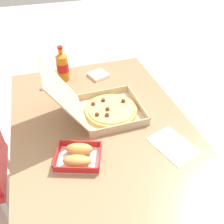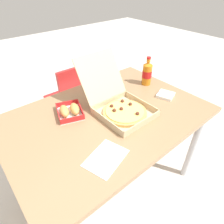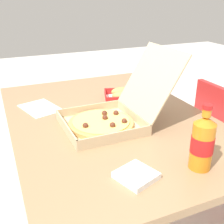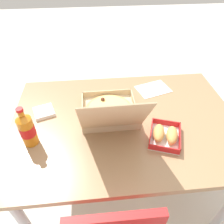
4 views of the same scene
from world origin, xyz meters
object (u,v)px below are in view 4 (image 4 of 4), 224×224
object	(u,v)px
pizza_box_open	(110,111)
paper_menu	(153,89)
bread_side_box	(165,135)
napkin_pile	(44,112)
cola_bottle	(27,129)

from	to	relation	value
pizza_box_open	paper_menu	xyz separation A→B (m)	(-0.31, -0.24, -0.04)
pizza_box_open	bread_side_box	world-z (taller)	pizza_box_open
paper_menu	napkin_pile	distance (m)	0.71
pizza_box_open	paper_menu	size ratio (longest dim) A/B	2.28
pizza_box_open	cola_bottle	world-z (taller)	pizza_box_open
pizza_box_open	napkin_pile	distance (m)	0.39
pizza_box_open	bread_side_box	bearing A→B (deg)	144.97
cola_bottle	napkin_pile	bearing A→B (deg)	-97.97
pizza_box_open	napkin_pile	xyz separation A→B (m)	(0.38, -0.07, -0.03)
pizza_box_open	paper_menu	world-z (taller)	pizza_box_open
paper_menu	napkin_pile	size ratio (longest dim) A/B	1.91
bread_side_box	napkin_pile	bearing A→B (deg)	-21.89
pizza_box_open	bread_side_box	xyz separation A→B (m)	(-0.27, 0.19, -0.02)
pizza_box_open	cola_bottle	bearing A→B (deg)	19.58
bread_side_box	paper_menu	bearing A→B (deg)	-96.44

